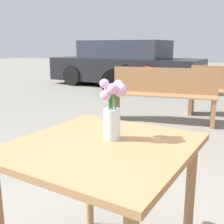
% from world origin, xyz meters
% --- Properties ---
extents(table_front, '(0.84, 0.87, 0.76)m').
position_xyz_m(table_front, '(0.00, 0.00, 0.64)').
color(table_front, '#9E7047').
rests_on(table_front, ground_plane).
extents(flower_vase, '(0.13, 0.13, 0.29)m').
position_xyz_m(flower_vase, '(0.01, 0.08, 0.89)').
color(flower_vase, silver).
rests_on(flower_vase, table_front).
extents(bench_middle, '(1.69, 0.60, 0.85)m').
position_xyz_m(bench_middle, '(-0.65, 3.22, 0.46)').
color(bench_middle, '#9E7047').
rests_on(bench_middle, ground_plane).
extents(bicycle, '(1.24, 1.03, 0.74)m').
position_xyz_m(bicycle, '(-2.08, 5.37, 0.34)').
color(bicycle, black).
rests_on(bicycle, ground_plane).
extents(parked_car, '(4.58, 1.93, 1.33)m').
position_xyz_m(parked_car, '(-2.86, 6.72, 0.63)').
color(parked_car, black).
rests_on(parked_car, ground_plane).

